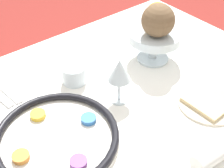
# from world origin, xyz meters

# --- Properties ---
(seder_plate) EXTENTS (0.33, 0.33, 0.03)m
(seder_plate) POSITION_xyz_m (-0.20, 0.01, 0.77)
(seder_plate) COLOR silver
(seder_plate) RESTS_ON dining_table
(wine_glass) EXTENTS (0.07, 0.07, 0.15)m
(wine_glass) POSITION_xyz_m (0.03, 0.03, 0.86)
(wine_glass) COLOR silver
(wine_glass) RESTS_ON dining_table
(fruit_stand) EXTENTS (0.18, 0.18, 0.11)m
(fruit_stand) POSITION_xyz_m (0.26, 0.12, 0.84)
(fruit_stand) COLOR silver
(fruit_stand) RESTS_ON dining_table
(orange_fruit) EXTENTS (0.08, 0.08, 0.08)m
(orange_fruit) POSITION_xyz_m (0.29, 0.15, 0.91)
(orange_fruit) COLOR orange
(orange_fruit) RESTS_ON fruit_stand
(coconut) EXTENTS (0.11, 0.11, 0.11)m
(coconut) POSITION_xyz_m (0.25, 0.10, 0.92)
(coconut) COLOR brown
(coconut) RESTS_ON fruit_stand
(bread_plate) EXTENTS (0.18, 0.18, 0.02)m
(bread_plate) POSITION_xyz_m (0.23, -0.15, 0.77)
(bread_plate) COLOR beige
(bread_plate) RESTS_ON dining_table
(napkin_roll) EXTENTS (0.18, 0.06, 0.05)m
(napkin_roll) POSITION_xyz_m (0.10, -0.28, 0.78)
(napkin_roll) COLOR white
(napkin_roll) RESTS_ON dining_table
(cup_mid) EXTENTS (0.08, 0.08, 0.06)m
(cup_mid) POSITION_xyz_m (-0.02, 0.19, 0.79)
(cup_mid) COLOR silver
(cup_mid) RESTS_ON dining_table
(fork_right) EXTENTS (0.04, 0.18, 0.01)m
(fork_right) POSITION_xyz_m (-0.22, 0.29, 0.76)
(fork_right) COLOR silver
(fork_right) RESTS_ON dining_table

